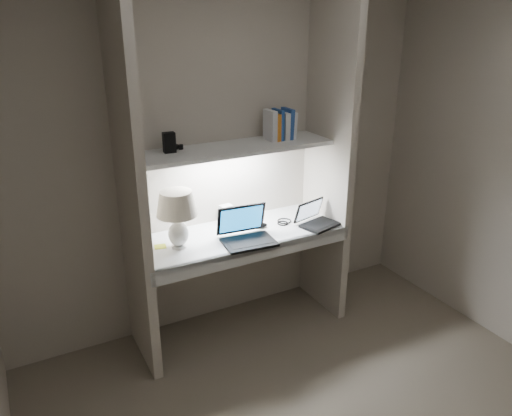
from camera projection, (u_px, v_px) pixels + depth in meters
back_wall at (222, 157)px, 3.53m from camera, size 3.20×0.01×2.50m
alcove_panel_left at (130, 183)px, 2.99m from camera, size 0.06×0.55×2.50m
alcove_panel_right at (329, 153)px, 3.63m from camera, size 0.06×0.55×2.50m
desk at (240, 235)px, 3.49m from camera, size 1.40×0.55×0.04m
desk_apron at (258, 254)px, 3.29m from camera, size 1.46×0.03×0.10m
shelf at (233, 149)px, 3.35m from camera, size 1.40×0.36×0.03m
strip_light at (233, 152)px, 3.36m from camera, size 0.60×0.04×0.02m
table_lamp at (177, 210)px, 3.17m from camera, size 0.26×0.26×0.39m
laptop_main at (246, 233)px, 3.34m from camera, size 0.37×0.32×0.23m
laptop_netbook at (316, 220)px, 3.60m from camera, size 0.31×0.29×0.17m
speaker at (226, 213)px, 3.64m from camera, size 0.10×0.07×0.13m
mouse at (261, 225)px, 3.56m from camera, size 0.11×0.08×0.04m
cable_coil at (284, 221)px, 3.66m from camera, size 0.13×0.13×0.01m
sticky_note at (160, 247)px, 3.27m from camera, size 0.09×0.09×0.00m
book_row at (280, 125)px, 3.50m from camera, size 0.20×0.14×0.21m
shelf_box at (169, 142)px, 3.18m from camera, size 0.08×0.06×0.13m
shelf_gadget at (173, 147)px, 3.24m from camera, size 0.11×0.08×0.04m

